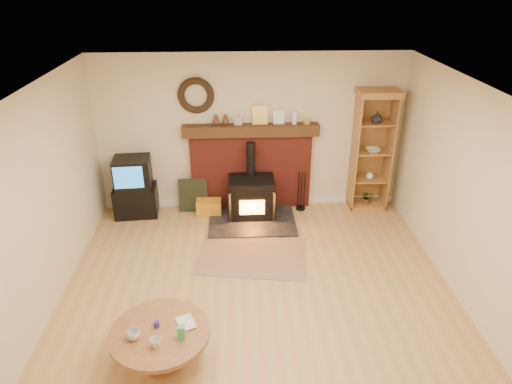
{
  "coord_description": "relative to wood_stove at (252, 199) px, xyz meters",
  "views": [
    {
      "loc": [
        -0.25,
        -4.36,
        3.76
      ],
      "look_at": [
        0.0,
        1.0,
        1.09
      ],
      "focal_mm": 32.0,
      "sensor_mm": 36.0,
      "label": 1
    }
  ],
  "objects": [
    {
      "name": "ground",
      "position": [
        0.01,
        -2.27,
        -0.33
      ],
      "size": [
        5.5,
        5.5,
        0.0
      ],
      "primitive_type": "plane",
      "color": "tan",
      "rests_on": "ground"
    },
    {
      "name": "room_shell",
      "position": [
        -0.01,
        -2.17,
        1.38
      ],
      "size": [
        5.02,
        5.52,
        2.61
      ],
      "color": "beige",
      "rests_on": "ground"
    },
    {
      "name": "chimney_breast",
      "position": [
        0.01,
        0.4,
        0.47
      ],
      "size": [
        2.2,
        0.22,
        1.78
      ],
      "color": "maroon",
      "rests_on": "ground"
    },
    {
      "name": "wood_stove",
      "position": [
        0.0,
        0.0,
        0.0
      ],
      "size": [
        1.4,
        1.0,
        1.25
      ],
      "color": "black",
      "rests_on": "ground"
    },
    {
      "name": "area_rug",
      "position": [
        -0.04,
        -1.15,
        -0.33
      ],
      "size": [
        1.67,
        1.27,
        0.01
      ],
      "primitive_type": "cube",
      "rotation": [
        0.0,
        0.0,
        -0.15
      ],
      "color": "brown",
      "rests_on": "ground"
    },
    {
      "name": "tv_unit",
      "position": [
        -1.92,
        0.2,
        0.15
      ],
      "size": [
        0.72,
        0.53,
        1.01
      ],
      "color": "black",
      "rests_on": "ground"
    },
    {
      "name": "curio_cabinet",
      "position": [
        1.99,
        0.29,
        0.69
      ],
      "size": [
        0.66,
        0.47,
        2.05
      ],
      "color": "olive",
      "rests_on": "ground"
    },
    {
      "name": "firelog_box",
      "position": [
        -0.71,
        0.13,
        -0.2
      ],
      "size": [
        0.41,
        0.26,
        0.26
      ],
      "primitive_type": "cube",
      "rotation": [
        0.0,
        0.0,
        0.0
      ],
      "color": "#E5EF12",
      "rests_on": "ground"
    },
    {
      "name": "leaning_painting",
      "position": [
        -0.98,
        0.28,
        -0.04
      ],
      "size": [
        0.48,
        0.13,
        0.57
      ],
      "primitive_type": "cube",
      "rotation": [
        -0.17,
        0.0,
        0.0
      ],
      "color": "black",
      "rests_on": "ground"
    },
    {
      "name": "fire_tools",
      "position": [
        0.85,
        0.23,
        -0.2
      ],
      "size": [
        0.16,
        0.16,
        0.7
      ],
      "color": "black",
      "rests_on": "ground"
    },
    {
      "name": "coffee_table",
      "position": [
        -1.06,
        -3.07,
        0.02
      ],
      "size": [
        1.03,
        1.03,
        0.6
      ],
      "color": "brown",
      "rests_on": "ground"
    }
  ]
}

